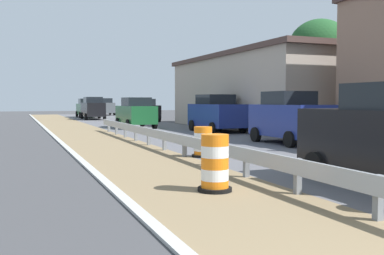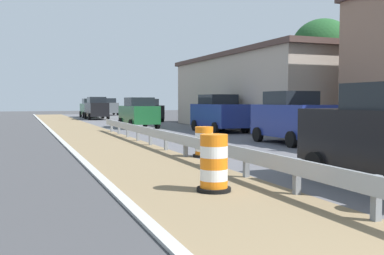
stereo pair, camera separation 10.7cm
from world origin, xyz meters
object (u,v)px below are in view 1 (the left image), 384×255
traffic_barrel_close (215,165)px  car_distant_c (216,113)px  car_trailing_far_lane (93,108)px  car_mid_far_lane (290,118)px  car_distant_a (105,107)px  car_trailing_near_lane (144,110)px  car_distant_b (87,108)px  traffic_barrel_mid (203,143)px  car_lead_far_lane (136,113)px

traffic_barrel_close → car_distant_c: 17.21m
car_trailing_far_lane → car_mid_far_lane: bearing=-171.5°
car_mid_far_lane → car_distant_a: (-0.29, 39.93, -0.05)m
car_mid_far_lane → traffic_barrel_close: bearing=-41.8°
car_trailing_near_lane → car_distant_b: size_ratio=0.93×
traffic_barrel_mid → car_distant_a: size_ratio=0.24×
car_trailing_near_lane → car_trailing_far_lane: (-3.44, 6.01, 0.10)m
car_mid_far_lane → car_distant_c: (0.14, 7.71, -0.02)m
traffic_barrel_close → car_trailing_far_lane: (3.39, 35.79, 0.56)m
car_trailing_near_lane → car_distant_c: (0.42, -14.18, 0.10)m
car_trailing_near_lane → car_mid_far_lane: bearing=1.1°
traffic_barrel_mid → car_trailing_near_lane: 25.15m
car_lead_far_lane → car_distant_b: size_ratio=0.92×
car_lead_far_lane → car_distant_b: bearing=-1.0°
car_lead_far_lane → car_distant_c: size_ratio=0.96×
traffic_barrel_mid → car_distant_c: bearing=63.1°
car_distant_b → car_lead_far_lane: bearing=-178.6°
car_lead_far_lane → car_distant_b: (-0.10, 20.34, 0.01)m
traffic_barrel_mid → car_mid_far_lane: size_ratio=0.24×
car_distant_c → car_lead_far_lane: bearing=-148.3°
car_distant_a → car_distant_c: bearing=1.1°
car_trailing_near_lane → car_distant_b: 11.87m
traffic_barrel_mid → car_distant_b: 36.15m
traffic_barrel_close → car_distant_b: bearing=84.9°
car_distant_b → car_distant_a: bearing=-24.3°
traffic_barrel_close → car_distant_a: car_distant_a is taller
car_lead_far_lane → car_distant_c: bearing=-148.2°
traffic_barrel_close → car_distant_a: 48.30m
car_trailing_near_lane → car_distant_a: 18.04m
car_trailing_near_lane → traffic_barrel_close: bearing=-12.5°
car_distant_b → car_distant_c: car_distant_c is taller
car_trailing_near_lane → car_lead_far_lane: (-3.03, -8.89, 0.02)m
car_trailing_far_lane → car_trailing_near_lane: bearing=-149.3°
traffic_barrel_mid → car_lead_far_lane: size_ratio=0.23×
car_trailing_near_lane → car_mid_far_lane: car_mid_far_lane is taller
car_trailing_near_lane → car_lead_far_lane: size_ratio=1.01×
traffic_barrel_mid → car_trailing_far_lane: 30.71m
traffic_barrel_close → car_trailing_near_lane: bearing=77.1°
car_trailing_near_lane → car_distant_c: 14.19m
car_distant_a → car_mid_far_lane: bearing=0.8°
traffic_barrel_close → car_trailing_near_lane: 30.55m
traffic_barrel_mid → car_distant_b: car_distant_b is taller
car_distant_a → car_distant_c: car_distant_c is taller
car_lead_far_lane → car_trailing_far_lane: 14.91m
car_trailing_far_lane → traffic_barrel_mid: bearing=178.2°
car_distant_a → car_distant_b: car_distant_a is taller
car_trailing_far_lane → car_distant_a: size_ratio=1.16×
car_mid_far_lane → car_lead_far_lane: bearing=-165.4°
car_trailing_near_lane → car_distant_c: size_ratio=0.98×
car_trailing_near_lane → car_lead_far_lane: car_lead_far_lane is taller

